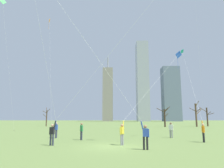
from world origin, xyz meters
TOP-DOWN VIEW (x-y plane):
  - ground_plane at (0.00, 0.00)m, footprint 400.00×400.00m
  - kite_flyer_midfield_left_white at (1.05, -1.60)m, footprint 10.46×0.55m
  - kite_flyer_foreground_right_pink at (-6.37, 5.64)m, footprint 2.65×5.24m
  - kite_flyer_midfield_right_blue at (1.69, 1.63)m, footprint 7.56×7.27m
  - kite_flyer_far_back_teal at (8.38, 4.28)m, footprint 3.53×13.92m
  - kite_flyer_foreground_left_red at (-2.95, 0.59)m, footprint 11.90×0.71m
  - bystander_strolling_midfield at (-2.95, 4.65)m, footprint 0.33×0.46m
  - bystander_watching_nearby at (6.33, 6.96)m, footprint 0.39×0.38m
  - distant_kite_drifting_right_green at (-19.02, 17.24)m, footprint 2.85×3.52m
  - distant_kite_high_overhead_yellow at (16.17, 21.74)m, footprint 1.72×3.67m
  - distant_kite_drifting_left_orange at (-11.88, 20.59)m, footprint 3.51×6.98m
  - bare_tree_center at (-17.61, 38.91)m, footprint 2.13×3.19m
  - bare_tree_far_right_edge at (20.63, 36.44)m, footprint 2.99×2.83m
  - bare_tree_left_of_center at (12.53, 35.39)m, footprint 3.20×1.95m
  - bare_tree_rightmost at (24.69, 39.61)m, footprint 3.19×1.53m
  - skyline_slender_spire at (-4.60, 135.21)m, footprint 7.26×11.20m
  - skyline_mid_tower_right at (40.61, 131.65)m, footprint 11.91×9.76m
  - skyline_tall_tower at (20.33, 130.79)m, footprint 8.25×11.81m

SIDE VIEW (x-z plane):
  - ground_plane at x=0.00m, z-range 0.00..0.00m
  - bystander_strolling_midfield at x=-2.95m, z-range 0.09..1.71m
  - bystander_watching_nearby at x=6.33m, z-range 0.09..1.71m
  - kite_flyer_midfield_right_blue at x=1.69m, z-range -2.98..6.92m
  - kite_flyer_far_back_teal at x=8.38m, z-range -4.32..8.75m
  - bare_tree_center at x=-17.61m, z-range -0.09..4.92m
  - bare_tree_left_of_center at x=12.53m, z-range 0.07..5.01m
  - bare_tree_rightmost at x=24.69m, z-range 0.08..5.11m
  - kite_flyer_midfield_left_white at x=1.05m, z-range -5.20..10.94m
  - bare_tree_far_right_edge at x=20.63m, z-range -0.07..6.26m
  - kite_flyer_foreground_left_red at x=-2.95m, z-range -5.07..11.33m
  - kite_flyer_foreground_right_pink at x=-6.37m, z-range -4.25..12.67m
  - distant_kite_drifting_left_orange at x=-11.88m, z-range 7.92..29.02m
  - skyline_slender_spire at x=-4.60m, z-range -4.49..43.06m
  - skyline_mid_tower_right at x=40.61m, z-range 0.00..38.68m
  - distant_kite_drifting_right_green at x=-19.02m, z-range 9.26..32.09m
  - distant_kite_high_overhead_yellow at x=16.17m, z-range 10.06..38.39m
  - skyline_tall_tower at x=20.33m, z-range 0.00..56.87m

